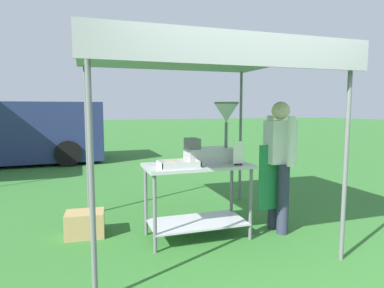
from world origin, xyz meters
TOP-DOWN VIEW (x-y plane):
  - ground_plane at (0.00, 6.00)m, footprint 70.00×70.00m
  - stall_canopy at (-0.21, 1.36)m, footprint 2.61×2.51m
  - donut_cart at (-0.21, 1.26)m, footprint 1.23×0.62m
  - donut_tray at (-0.47, 1.15)m, footprint 0.45×0.29m
  - donut_fryer at (0.02, 1.32)m, footprint 0.65×0.29m
  - menu_sign at (0.22, 1.07)m, footprint 0.13×0.05m
  - vendor at (0.81, 1.15)m, footprint 0.45×0.53m
  - supply_crate at (-1.48, 1.71)m, footprint 0.47×0.36m
  - van_navy at (-3.40, 7.75)m, footprint 4.97×2.26m

SIDE VIEW (x-z plane):
  - ground_plane at x=0.00m, z-range 0.00..0.00m
  - supply_crate at x=-1.48m, z-range 0.00..0.30m
  - donut_cart at x=-0.21m, z-range 0.18..1.06m
  - van_navy at x=-3.40m, z-range 0.03..1.72m
  - donut_tray at x=-0.47m, z-range 0.87..0.94m
  - vendor at x=0.81m, z-range 0.10..1.71m
  - menu_sign at x=0.22m, z-range 0.86..1.14m
  - donut_fryer at x=0.02m, z-range 0.81..1.54m
  - stall_canopy at x=-0.21m, z-range 1.00..3.16m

